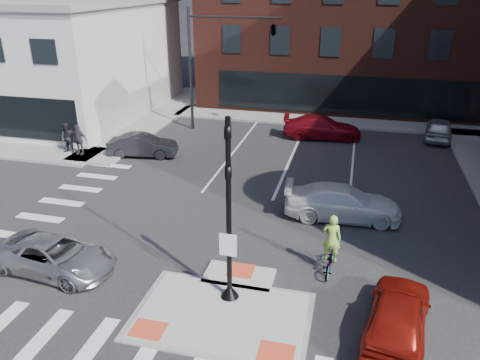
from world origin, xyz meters
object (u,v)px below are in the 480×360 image
(white_pickup, at_px, (342,202))
(cyclist, at_px, (330,253))
(pedestrian_a, at_px, (68,138))
(silver_suv, at_px, (54,256))
(bg_car_dark, at_px, (143,145))
(red_sedan, at_px, (398,315))
(bg_car_silver, at_px, (439,128))
(bg_car_red, at_px, (322,127))
(pedestrian_b, at_px, (78,140))

(white_pickup, relative_size, cyclist, 2.23)
(white_pickup, distance_m, pedestrian_a, 16.41)
(silver_suv, relative_size, white_pickup, 0.90)
(silver_suv, height_order, bg_car_dark, bg_car_dark)
(red_sedan, xyz_separation_m, bg_car_silver, (3.60, 19.75, -0.01))
(red_sedan, xyz_separation_m, cyclist, (-2.11, 2.80, 0.05))
(cyclist, bearing_deg, white_pickup, -89.23)
(silver_suv, bearing_deg, red_sedan, -86.61)
(cyclist, bearing_deg, red_sedan, 130.56)
(white_pickup, xyz_separation_m, bg_car_dark, (-11.68, 5.01, -0.07))
(bg_car_red, bearing_deg, white_pickup, -176.64)
(bg_car_dark, bearing_deg, silver_suv, 179.17)
(white_pickup, relative_size, bg_car_dark, 1.25)
(white_pickup, xyz_separation_m, pedestrian_a, (-15.90, 4.04, 0.35))
(bg_car_red, height_order, cyclist, cyclist)
(white_pickup, bearing_deg, pedestrian_a, 70.94)
(bg_car_red, bearing_deg, cyclist, 179.95)
(bg_car_red, height_order, pedestrian_a, pedestrian_a)
(white_pickup, height_order, pedestrian_a, pedestrian_a)
(red_sedan, bearing_deg, pedestrian_b, -23.47)
(red_sedan, bearing_deg, bg_car_dark, -32.18)
(red_sedan, relative_size, white_pickup, 0.83)
(bg_car_red, xyz_separation_m, pedestrian_b, (-13.36, -6.97, 0.32))
(pedestrian_b, bearing_deg, cyclist, -28.24)
(red_sedan, bearing_deg, pedestrian_a, -22.49)
(silver_suv, relative_size, bg_car_dark, 1.12)
(red_sedan, distance_m, pedestrian_b, 20.39)
(pedestrian_a, xyz_separation_m, pedestrian_b, (0.70, -0.02, -0.02))
(pedestrian_a, bearing_deg, cyclist, -20.96)
(silver_suv, distance_m, bg_car_dark, 11.82)
(red_sedan, relative_size, cyclist, 1.85)
(white_pickup, relative_size, bg_car_red, 1.00)
(pedestrian_a, bearing_deg, red_sedan, -25.03)
(silver_suv, distance_m, pedestrian_a, 12.38)
(silver_suv, relative_size, bg_car_silver, 1.09)
(bg_car_silver, height_order, bg_car_red, bg_car_red)
(bg_car_dark, relative_size, bg_car_silver, 0.97)
(pedestrian_a, bearing_deg, pedestrian_b, 4.97)
(bg_car_silver, distance_m, pedestrian_a, 23.09)
(bg_car_dark, height_order, bg_car_red, bg_car_red)
(white_pickup, relative_size, bg_car_silver, 1.22)
(silver_suv, height_order, cyclist, cyclist)
(white_pickup, height_order, bg_car_red, bg_car_red)
(cyclist, xyz_separation_m, pedestrian_a, (-15.70, 8.31, 0.32))
(red_sedan, distance_m, bg_car_dark, 18.18)
(silver_suv, relative_size, bg_car_red, 0.89)
(bg_car_dark, xyz_separation_m, cyclist, (11.47, -9.28, 0.10))
(bg_car_silver, xyz_separation_m, pedestrian_a, (-21.41, -8.64, 0.37))
(silver_suv, distance_m, red_sedan, 11.53)
(bg_car_silver, xyz_separation_m, pedestrian_b, (-20.71, -8.66, 0.35))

